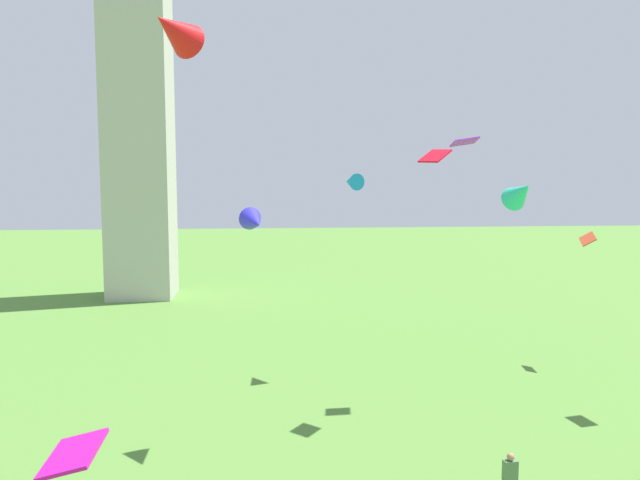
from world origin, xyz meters
The scene contains 10 objects.
monument_obelisk centered at (-11.92, 51.72, 22.26)m, with size 5.05×5.05×44.53m.
person_2 centered at (5.26, 17.74, 0.90)m, with size 0.49×0.27×1.59m.
kite_flying_1 centered at (2.35, 30.78, 9.51)m, with size 1.16×1.37×0.84m.
kite_flying_2 centered at (-4.03, 16.26, 13.19)m, with size 1.48×1.70×1.19m.
kite_flying_4 centered at (6.00, 19.35, 9.23)m, with size 0.86×1.37×1.16m.
kite_flying_5 centered at (6.67, 26.78, 11.24)m, with size 1.12×0.82×0.43m.
kite_flying_7 centered at (-2.27, 22.85, 8.13)m, with size 1.20×1.49×1.01m.
kite_flying_8 centered at (4.87, 24.96, 10.56)m, with size 1.49×1.48×0.59m.
kite_flying_9 centered at (-5.58, 12.58, 4.46)m, with size 1.01×1.46×0.43m.
kite_flying_10 centered at (14.73, 30.95, 6.56)m, with size 0.90×1.29×0.76m.
Camera 1 is at (-1.93, 1.14, 9.66)m, focal length 34.09 mm.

